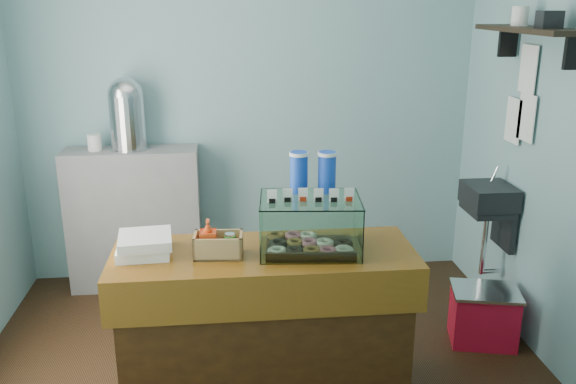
{
  "coord_description": "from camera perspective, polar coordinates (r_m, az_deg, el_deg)",
  "views": [
    {
      "loc": [
        -0.18,
        -3.21,
        2.16
      ],
      "look_at": [
        0.14,
        -0.15,
        1.19
      ],
      "focal_mm": 38.0,
      "sensor_mm": 36.0,
      "label": 1
    }
  ],
  "objects": [
    {
      "name": "display_case",
      "position": [
        3.21,
        2.03,
        -2.5
      ],
      "size": [
        0.56,
        0.43,
        0.51
      ],
      "rotation": [
        0.0,
        0.0,
        -0.09
      ],
      "color": "#311F0E",
      "rests_on": "counter"
    },
    {
      "name": "counter",
      "position": [
        3.41,
        -2.17,
        -12.46
      ],
      "size": [
        1.6,
        0.6,
        0.9
      ],
      "color": "#44260D",
      "rests_on": "ground"
    },
    {
      "name": "coffee_urn",
      "position": [
        4.66,
        -14.84,
        7.25
      ],
      "size": [
        0.29,
        0.29,
        0.54
      ],
      "color": "silver",
      "rests_on": "back_shelf"
    },
    {
      "name": "red_cooler",
      "position": [
        4.27,
        17.82,
        -10.94
      ],
      "size": [
        0.49,
        0.41,
        0.37
      ],
      "rotation": [
        0.0,
        0.0,
        -0.23
      ],
      "color": "red",
      "rests_on": "ground"
    },
    {
      "name": "pastry_boxes",
      "position": [
        3.25,
        -13.28,
        -4.81
      ],
      "size": [
        0.3,
        0.3,
        0.11
      ],
      "rotation": [
        0.0,
        0.0,
        0.05
      ],
      "color": "white",
      "rests_on": "counter"
    },
    {
      "name": "ground",
      "position": [
        3.87,
        -2.35,
        -16.48
      ],
      "size": [
        3.5,
        3.5,
        0.0
      ],
      "primitive_type": "plane",
      "color": "black",
      "rests_on": "ground"
    },
    {
      "name": "back_shelf",
      "position": [
        4.86,
        -14.12,
        -2.46
      ],
      "size": [
        1.0,
        0.32,
        1.1
      ],
      "primitive_type": "cube",
      "color": "gray",
      "rests_on": "ground"
    },
    {
      "name": "condiment_crate",
      "position": [
        3.16,
        -6.77,
        -4.77
      ],
      "size": [
        0.26,
        0.17,
        0.2
      ],
      "rotation": [
        0.0,
        0.0,
        -0.07
      ],
      "color": "tan",
      "rests_on": "counter"
    },
    {
      "name": "room_shell",
      "position": [
        3.26,
        -2.28,
        9.41
      ],
      "size": [
        3.54,
        3.04,
        2.82
      ],
      "color": "#7FB5B9",
      "rests_on": "ground"
    }
  ]
}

